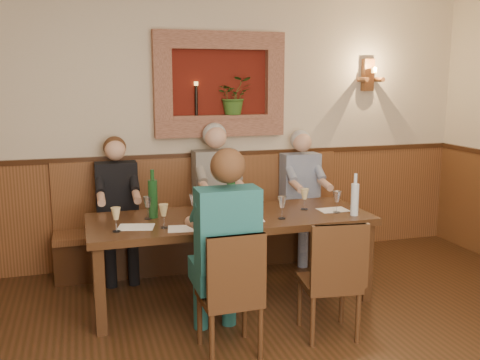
# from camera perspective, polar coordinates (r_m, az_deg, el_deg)

# --- Properties ---
(room_shell) EXTENTS (6.04, 6.04, 2.82)m
(room_shell) POSITION_cam_1_polar(r_m,az_deg,el_deg) (2.71, 9.77, 10.19)
(room_shell) COLOR beige
(room_shell) RESTS_ON ground
(wainscoting) EXTENTS (6.02, 6.02, 1.15)m
(wainscoting) POSITION_cam_1_polar(r_m,az_deg,el_deg) (3.01, 8.96, -15.38)
(wainscoting) COLOR brown
(wainscoting) RESTS_ON ground
(wall_niche) EXTENTS (1.36, 0.30, 1.06)m
(wall_niche) POSITION_cam_1_polar(r_m,az_deg,el_deg) (5.56, -1.74, 9.69)
(wall_niche) COLOR #58150C
(wall_niche) RESTS_ON ground
(wall_sconce) EXTENTS (0.25, 0.20, 0.35)m
(wall_sconce) POSITION_cam_1_polar(r_m,az_deg,el_deg) (6.19, 13.56, 10.77)
(wall_sconce) COLOR brown
(wall_sconce) RESTS_ON ground
(dining_table) EXTENTS (2.40, 0.90, 0.75)m
(dining_table) POSITION_cam_1_polar(r_m,az_deg,el_deg) (4.61, -1.01, -4.76)
(dining_table) COLOR #3B2511
(dining_table) RESTS_ON ground
(bench) EXTENTS (3.00, 0.45, 1.11)m
(bench) POSITION_cam_1_polar(r_m,az_deg,el_deg) (5.58, -3.65, -5.71)
(bench) COLOR #381E0F
(bench) RESTS_ON ground
(chair_near_left) EXTENTS (0.41, 0.41, 0.91)m
(chair_near_left) POSITION_cam_1_polar(r_m,az_deg,el_deg) (3.86, -1.08, -14.47)
(chair_near_left) COLOR #3B2511
(chair_near_left) RESTS_ON ground
(chair_near_right) EXTENTS (0.45, 0.45, 0.91)m
(chair_near_right) POSITION_cam_1_polar(r_m,az_deg,el_deg) (4.16, 9.47, -12.71)
(chair_near_right) COLOR #3B2511
(chair_near_right) RESTS_ON ground
(person_bench_left) EXTENTS (0.40, 0.48, 1.37)m
(person_bench_left) POSITION_cam_1_polar(r_m,az_deg,el_deg) (5.30, -12.83, -4.23)
(person_bench_left) COLOR black
(person_bench_left) RESTS_ON ground
(person_bench_mid) EXTENTS (0.44, 0.54, 1.47)m
(person_bench_mid) POSITION_cam_1_polar(r_m,az_deg,el_deg) (5.43, -2.41, -3.06)
(person_bench_mid) COLOR #54504D
(person_bench_mid) RESTS_ON ground
(person_bench_right) EXTENTS (0.40, 0.49, 1.38)m
(person_bench_right) POSITION_cam_1_polar(r_m,az_deg,el_deg) (5.74, 6.70, -2.82)
(person_bench_right) COLOR navy
(person_bench_right) RESTS_ON ground
(person_chair_front) EXTENTS (0.43, 0.53, 1.45)m
(person_chair_front) POSITION_cam_1_polar(r_m,az_deg,el_deg) (3.85, -1.67, -9.05)
(person_chair_front) COLOR navy
(person_chair_front) RESTS_ON ground
(spittoon_bucket) EXTENTS (0.24, 0.24, 0.22)m
(spittoon_bucket) POSITION_cam_1_polar(r_m,az_deg,el_deg) (4.47, -2.33, -2.79)
(spittoon_bucket) COLOR red
(spittoon_bucket) RESTS_ON dining_table
(wine_bottle_green_a) EXTENTS (0.08, 0.08, 0.40)m
(wine_bottle_green_a) POSITION_cam_1_polar(r_m,az_deg,el_deg) (4.57, -0.96, -1.84)
(wine_bottle_green_a) COLOR #19471E
(wine_bottle_green_a) RESTS_ON dining_table
(wine_bottle_green_b) EXTENTS (0.08, 0.08, 0.41)m
(wine_bottle_green_b) POSITION_cam_1_polar(r_m,az_deg,el_deg) (4.56, -9.27, -1.88)
(wine_bottle_green_b) COLOR #19471E
(wine_bottle_green_b) RESTS_ON dining_table
(water_bottle) EXTENTS (0.08, 0.08, 0.37)m
(water_bottle) POSITION_cam_1_polar(r_m,az_deg,el_deg) (4.69, 12.14, -1.93)
(water_bottle) COLOR silver
(water_bottle) RESTS_ON dining_table
(tasting_sheet_a) EXTENTS (0.32, 0.26, 0.00)m
(tasting_sheet_a) POSITION_cam_1_polar(r_m,az_deg,el_deg) (4.33, -11.04, -4.94)
(tasting_sheet_a) COLOR white
(tasting_sheet_a) RESTS_ON dining_table
(tasting_sheet_b) EXTENTS (0.32, 0.25, 0.00)m
(tasting_sheet_b) POSITION_cam_1_polar(r_m,az_deg,el_deg) (4.49, 0.61, -4.19)
(tasting_sheet_b) COLOR white
(tasting_sheet_b) RESTS_ON dining_table
(tasting_sheet_c) EXTENTS (0.26, 0.19, 0.00)m
(tasting_sheet_c) POSITION_cam_1_polar(r_m,az_deg,el_deg) (4.87, 9.90, -3.16)
(tasting_sheet_c) COLOR white
(tasting_sheet_c) RESTS_ON dining_table
(tasting_sheet_d) EXTENTS (0.32, 0.25, 0.00)m
(tasting_sheet_d) POSITION_cam_1_polar(r_m,az_deg,el_deg) (4.23, -5.74, -5.17)
(tasting_sheet_d) COLOR white
(tasting_sheet_d) RESTS_ON dining_table
(wine_glass_0) EXTENTS (0.08, 0.08, 0.19)m
(wine_glass_0) POSITION_cam_1_polar(r_m,az_deg,el_deg) (4.70, 0.49, -2.30)
(wine_glass_0) COLOR #D1BA7D
(wine_glass_0) RESTS_ON dining_table
(wine_glass_1) EXTENTS (0.08, 0.08, 0.19)m
(wine_glass_1) POSITION_cam_1_polar(r_m,az_deg,el_deg) (4.25, -8.14, -3.83)
(wine_glass_1) COLOR #D1BA7D
(wine_glass_1) RESTS_ON dining_table
(wine_glass_2) EXTENTS (0.08, 0.08, 0.19)m
(wine_glass_2) POSITION_cam_1_polar(r_m,az_deg,el_deg) (4.26, -3.72, -3.70)
(wine_glass_2) COLOR #D1BA7D
(wine_glass_2) RESTS_ON dining_table
(wine_glass_3) EXTENTS (0.08, 0.08, 0.19)m
(wine_glass_3) POSITION_cam_1_polar(r_m,az_deg,el_deg) (4.58, -4.96, -2.69)
(wine_glass_3) COLOR white
(wine_glass_3) RESTS_ON dining_table
(wine_glass_4) EXTENTS (0.08, 0.08, 0.19)m
(wine_glass_4) POSITION_cam_1_polar(r_m,az_deg,el_deg) (4.21, -13.08, -4.14)
(wine_glass_4) COLOR #D1BA7D
(wine_glass_4) RESTS_ON dining_table
(wine_glass_5) EXTENTS (0.08, 0.08, 0.19)m
(wine_glass_5) POSITION_cam_1_polar(r_m,az_deg,el_deg) (4.76, 10.29, -2.31)
(wine_glass_5) COLOR white
(wine_glass_5) RESTS_ON dining_table
(wine_glass_6) EXTENTS (0.08, 0.08, 0.19)m
(wine_glass_6) POSITION_cam_1_polar(r_m,az_deg,el_deg) (4.49, 4.50, -2.96)
(wine_glass_6) COLOR white
(wine_glass_6) RESTS_ON dining_table
(wine_glass_7) EXTENTS (0.08, 0.08, 0.19)m
(wine_glass_7) POSITION_cam_1_polar(r_m,az_deg,el_deg) (4.83, 6.89, -2.05)
(wine_glass_7) COLOR #D1BA7D
(wine_glass_7) RESTS_ON dining_table
(wine_glass_8) EXTENTS (0.08, 0.08, 0.19)m
(wine_glass_8) POSITION_cam_1_polar(r_m,az_deg,el_deg) (4.54, -9.81, -2.93)
(wine_glass_8) COLOR white
(wine_glass_8) RESTS_ON dining_table
(wine_glass_9) EXTENTS (0.08, 0.08, 0.19)m
(wine_glass_9) POSITION_cam_1_polar(r_m,az_deg,el_deg) (4.39, -1.42, -3.27)
(wine_glass_9) COLOR #D1BA7D
(wine_glass_9) RESTS_ON dining_table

